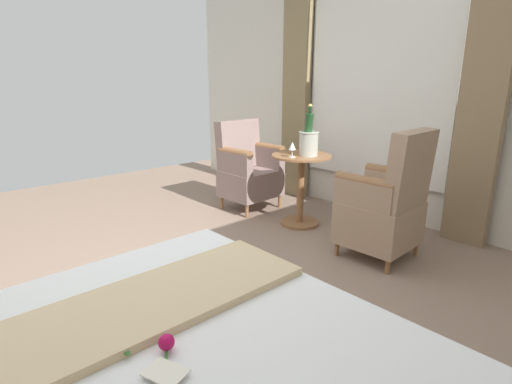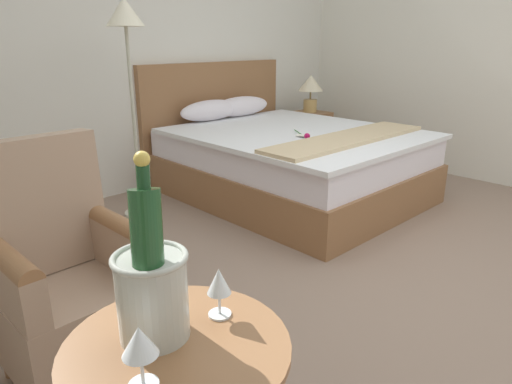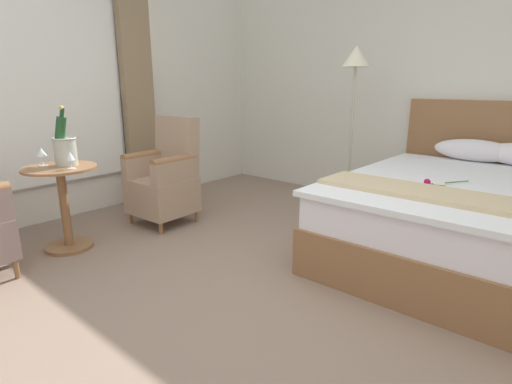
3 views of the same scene
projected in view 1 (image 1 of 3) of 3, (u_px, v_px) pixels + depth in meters
ground_plane at (150, 296)px, 2.66m from camera, size 7.19×7.19×0.00m
wall_window_side at (382, 78)px, 4.00m from camera, size 0.27×5.81×2.80m
side_table_round at (301, 185)px, 3.88m from camera, size 0.57×0.57×0.70m
champagne_bucket at (309, 140)px, 3.72m from camera, size 0.19×0.19×0.48m
wine_glass_near_bucket at (306, 141)px, 3.90m from camera, size 0.08×0.08×0.15m
wine_glass_near_edge at (292, 147)px, 3.65m from camera, size 0.07×0.07×0.14m
armchair_by_window at (385, 206)px, 3.13m from camera, size 0.57×0.57×1.04m
armchair_facing_bed at (248, 169)px, 4.39m from camera, size 0.60×0.55×0.97m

